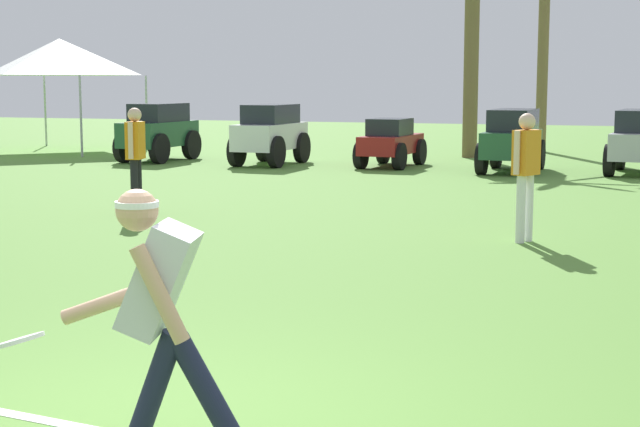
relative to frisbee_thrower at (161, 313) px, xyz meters
The scene contains 11 objects.
frisbee_thrower is the anchor object (origin of this frame).
frisbee_in_flight 0.87m from the frisbee_thrower, behind, with size 0.31×0.31×0.11m.
teammate_near_sideline 9.60m from the frisbee_thrower, 120.31° to the left, with size 0.26×0.50×1.56m.
teammate_midfield 7.73m from the frisbee_thrower, 83.97° to the left, with size 0.32×0.48×1.56m.
parked_car_slot_a 19.50m from the frisbee_thrower, 118.33° to the left, with size 1.25×2.39×1.40m.
parked_car_slot_b 18.15m from the frisbee_thrower, 110.17° to the left, with size 1.22×2.38×1.40m.
parked_car_slot_c 17.74m from the frisbee_thrower, 101.20° to the left, with size 1.21×2.25×1.10m.
parked_car_slot_d 17.04m from the frisbee_thrower, 92.20° to the left, with size 1.20×2.42×1.34m.
parked_car_slot_e 17.58m from the frisbee_thrower, 83.65° to the left, with size 1.34×2.48×1.34m.
palm_tree_far_left 20.95m from the frisbee_thrower, 96.16° to the left, with size 3.36×3.65×5.22m.
event_tent 23.62m from the frisbee_thrower, 124.80° to the left, with size 3.61×3.61×3.10m.
Camera 1 is at (2.63, -4.51, 1.94)m, focal length 55.00 mm.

